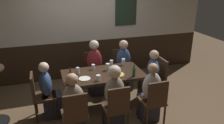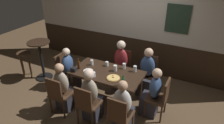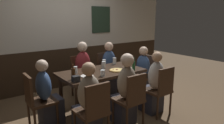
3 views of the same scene
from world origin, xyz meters
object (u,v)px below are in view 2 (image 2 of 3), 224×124
Objects in this scene: pint_glass_pale at (94,75)px; pizza at (113,78)px; chair_left_near at (59,94)px; chair_right_far at (148,72)px; person_head_west at (70,73)px; tumbler_water at (107,64)px; person_mid_near at (91,98)px; chair_head_east at (160,97)px; condiment_caddy at (74,69)px; beer_glass_half at (115,69)px; plate_white_large at (88,71)px; person_head_east at (152,96)px; beer_bottle_green at (123,82)px; chair_mid_near at (87,103)px; pint_glass_stout at (135,69)px; person_right_near at (123,110)px; chair_head_west at (64,69)px; beer_bottle_brown at (79,65)px; pint_glass_amber at (124,66)px; side_bar_table at (41,57)px; chair_right_near at (119,115)px; person_mid_far at (120,68)px; dining_table at (107,76)px; person_left_near at (64,90)px; chair_mid_far at (123,65)px; highball_clear at (92,63)px.

pizza is at bearing 17.19° from pint_glass_pale.
chair_right_far is (1.35, 1.65, 0.00)m from chair_left_near.
tumbler_water is (0.88, 0.24, 0.33)m from person_head_west.
chair_head_east is at bearing 29.32° from person_mid_near.
beer_glass_half is at bearing 27.54° from condiment_caddy.
plate_white_large is (0.29, 0.68, 0.25)m from chair_left_near.
chair_right_far is at bearing 26.00° from person_head_west.
plate_white_large is at bearing 66.94° from chair_left_near.
person_head_east reaches higher than beer_bottle_green.
chair_mid_near is 6.62× the size of pint_glass_stout.
tumbler_water is (-0.81, 0.90, 0.32)m from person_right_near.
chair_right_far is 0.94m from beer_glass_half.
condiment_caddy is (-1.68, -0.29, 0.33)m from person_head_east.
pint_glass_pale is (-0.16, 0.38, 0.29)m from person_mid_near.
beer_bottle_green is (-0.17, -1.13, 0.33)m from chair_right_far.
person_head_west is 8.15× the size of pint_glass_stout.
chair_head_west is 3.65× the size of beer_bottle_brown.
pizza is 2.16× the size of pint_glass_amber.
chair_head_west is at bearing -174.57° from beer_glass_half.
side_bar_table is (-2.48, 0.38, -0.21)m from beer_bottle_green.
person_right_near is at bearing -80.87° from pint_glass_stout.
beer_bottle_green is at bearing 23.69° from chair_left_near.
person_right_near is 4.67× the size of beer_bottle_brown.
beer_bottle_brown reaches higher than plate_white_large.
chair_head_west reaches higher than pint_glass_amber.
chair_right_near reaches higher than pint_glass_amber.
person_mid_far is 1.10× the size of person_head_east.
pint_glass_pale is at bearing 46.67° from chair_left_near.
pint_glass_pale is at bearing -162.81° from pizza.
chair_right_far is at bearing 51.84° from pint_glass_amber.
beer_bottle_green is at bearing -1.95° from pint_glass_pale.
person_right_near reaches higher than chair_head_west.
person_mid_far is 1.22m from person_head_east.
chair_head_east is 0.75× the size of person_mid_near.
dining_table is at bearing 180.00° from person_head_east.
chair_mid_near is at bearing -97.93° from beer_glass_half.
person_right_near is 1.04× the size of person_head_west.
person_head_west is (-1.69, 0.66, -0.02)m from person_right_near.
chair_right_near reaches higher than pint_glass_stout.
person_mid_near is (0.00, -0.66, -0.15)m from dining_table.
person_left_near is 4.11× the size of pizza.
pint_glass_pale is 0.26m from plate_white_large.
plate_white_large is at bearing -7.75° from side_bar_table.
side_bar_table is (-2.21, 0.23, -0.14)m from pizza.
chair_mid_far is 1.00× the size of chair_right_near.
condiment_caddy is at bearing -38.93° from person_head_west.
pizza is at bearing 36.25° from chair_left_near.
person_mid_near is 9.34× the size of highball_clear.
highball_clear is (-1.64, 0.13, 0.30)m from chair_head_east.
beer_bottle_green is 2.12× the size of condiment_caddy.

